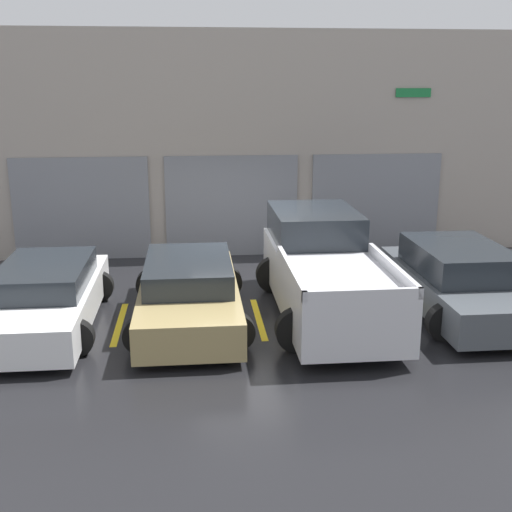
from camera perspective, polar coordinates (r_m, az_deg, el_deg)
The scene contains 9 objects.
ground_plane at distance 13.86m, azimuth -0.51°, elevation -3.05°, with size 28.00×28.00×0.00m, color black.
shophouse_building at distance 16.51m, azimuth -1.62°, elevation 9.65°, with size 15.95×0.68×5.60m.
pickup_truck at distance 12.40m, azimuth 6.10°, elevation -1.25°, with size 2.38×5.11×1.81m.
sedan_white at distance 12.30m, azimuth -18.20°, elevation -3.48°, with size 2.11×4.43×1.17m.
sedan_side at distance 13.02m, azimuth 17.57°, elevation -2.14°, with size 2.27×4.41×1.31m.
van_right at distance 12.00m, azimuth -5.97°, elevation -3.21°, with size 2.19×4.48×1.18m.
parking_stripe_left at distance 12.24m, azimuth -12.03°, elevation -5.89°, with size 0.12×2.20×0.01m, color gold.
parking_stripe_centre at distance 12.22m, azimuth 0.24°, elevation -5.58°, with size 0.12×2.20×0.01m, color gold.
parking_stripe_right at distance 12.74m, azimuth 12.00°, elevation -5.04°, with size 0.12×2.20×0.01m, color gold.
Camera 1 is at (-1.19, -13.10, 4.34)m, focal length 45.00 mm.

